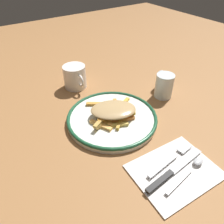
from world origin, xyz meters
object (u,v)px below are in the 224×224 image
(knife, at_px, (171,173))
(coffee_mug, at_px, (74,77))
(plate, at_px, (112,118))
(napkin, at_px, (175,171))
(spoon, at_px, (191,168))
(salt_shaker, at_px, (161,80))
(water_glass, at_px, (164,86))
(fork, at_px, (170,159))
(fries_heap, at_px, (113,111))

(knife, xyz_separation_m, coffee_mug, (-0.53, -0.00, 0.03))
(plate, xyz_separation_m, napkin, (0.26, 0.02, -0.01))
(spoon, bearing_deg, plate, -169.44)
(knife, bearing_deg, coffee_mug, -179.50)
(plate, relative_size, salt_shaker, 3.75)
(salt_shaker, bearing_deg, water_glass, -32.03)
(knife, relative_size, water_glass, 2.30)
(plate, height_order, water_glass, water_glass)
(knife, relative_size, coffee_mug, 1.79)
(fork, height_order, water_glass, water_glass)
(spoon, relative_size, water_glass, 1.67)
(fries_heap, bearing_deg, water_glass, 92.53)
(fries_heap, xyz_separation_m, fork, (0.23, 0.03, -0.03))
(water_glass, bearing_deg, salt_shaker, 147.97)
(plate, distance_m, spoon, 0.29)
(fries_heap, height_order, salt_shaker, salt_shaker)
(salt_shaker, bearing_deg, fries_heap, -77.81)
(knife, height_order, water_glass, water_glass)
(salt_shaker, bearing_deg, knife, -40.48)
(spoon, distance_m, coffee_mug, 0.55)
(fries_heap, distance_m, salt_shaker, 0.28)
(knife, bearing_deg, plate, 179.94)
(napkin, xyz_separation_m, knife, (0.00, -0.02, 0.01))
(salt_shaker, bearing_deg, plate, -77.73)
(spoon, relative_size, coffee_mug, 1.29)
(napkin, distance_m, fork, 0.03)
(coffee_mug, bearing_deg, spoon, 6.04)
(fork, xyz_separation_m, coffee_mug, (-0.50, -0.04, 0.04))
(spoon, bearing_deg, knife, -112.02)
(fork, distance_m, coffee_mug, 0.50)
(fries_heap, relative_size, knife, 0.93)
(spoon, distance_m, salt_shaker, 0.41)
(coffee_mug, bearing_deg, plate, 1.07)
(fries_heap, bearing_deg, plate, -70.44)
(knife, bearing_deg, water_glass, 138.22)
(napkin, height_order, coffee_mug, coffee_mug)
(fries_heap, xyz_separation_m, water_glass, (-0.01, 0.24, 0.01))
(knife, bearing_deg, napkin, 94.64)
(napkin, xyz_separation_m, fork, (-0.03, 0.01, 0.01))
(salt_shaker, bearing_deg, napkin, -38.62)
(fries_heap, xyz_separation_m, spoon, (0.29, 0.05, -0.03))
(napkin, height_order, salt_shaker, salt_shaker)
(knife, relative_size, salt_shaker, 2.64)
(knife, xyz_separation_m, salt_shaker, (-0.32, 0.28, 0.03))
(water_glass, bearing_deg, napkin, -39.68)
(plate, distance_m, fries_heap, 0.03)
(knife, height_order, salt_shaker, salt_shaker)
(napkin, distance_m, knife, 0.02)
(plate, xyz_separation_m, salt_shaker, (-0.06, 0.28, 0.03))
(fork, bearing_deg, salt_shaker, 140.06)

